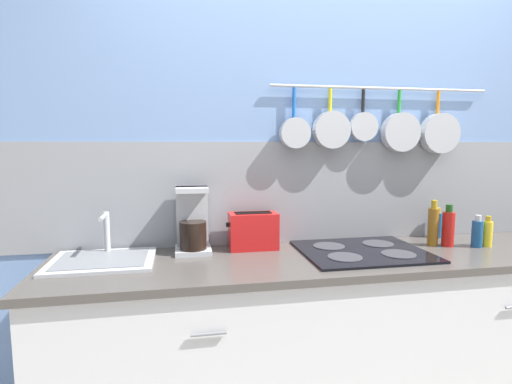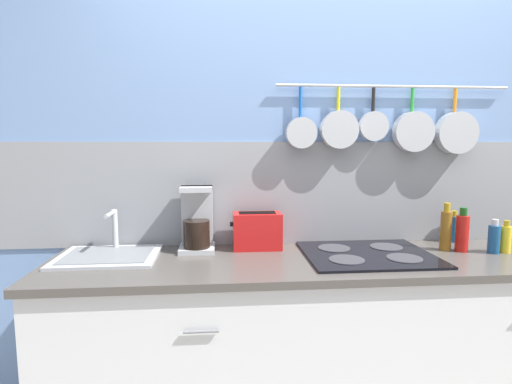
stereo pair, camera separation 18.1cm
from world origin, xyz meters
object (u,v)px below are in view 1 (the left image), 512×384
object	(u,v)px
bottle_sesame_oil	(448,228)
toaster	(253,231)
bottle_vinegar	(437,224)
coffee_maker	(193,225)
bottle_olive_oil	(433,226)
bottle_dish_soap	(477,233)
bottle_hot_sauce	(487,233)

from	to	relation	value
bottle_sesame_oil	toaster	bearing A→B (deg)	172.22
bottle_sesame_oil	bottle_vinegar	bearing A→B (deg)	69.67
coffee_maker	bottle_vinegar	bearing A→B (deg)	1.81
bottle_olive_oil	bottle_vinegar	bearing A→B (deg)	49.36
bottle_sesame_oil	bottle_dish_soap	distance (m)	0.15
bottle_olive_oil	bottle_vinegar	xyz separation A→B (m)	(0.14, 0.16, -0.03)
bottle_olive_oil	bottle_hot_sauce	size ratio (longest dim) A/B	1.50
bottle_vinegar	bottle_sesame_oil	bearing A→B (deg)	-110.33
bottle_olive_oil	bottle_hot_sauce	world-z (taller)	bottle_olive_oil
bottle_vinegar	bottle_dish_soap	distance (m)	0.25
toaster	bottle_dish_soap	distance (m)	1.17
coffee_maker	bottle_olive_oil	world-z (taller)	coffee_maker
coffee_maker	bottle_hot_sauce	bearing A→B (deg)	-7.09
bottle_hot_sauce	bottle_vinegar	bearing A→B (deg)	119.20
bottle_hot_sauce	bottle_olive_oil	bearing A→B (deg)	165.75
coffee_maker	bottle_vinegar	size ratio (longest dim) A/B	1.88
toaster	bottle_vinegar	xyz separation A→B (m)	(1.09, 0.05, -0.02)
bottle_sesame_oil	bottle_hot_sauce	size ratio (longest dim) A/B	1.37
bottle_olive_oil	bottle_vinegar	size ratio (longest dim) A/B	1.41
bottle_sesame_oil	bottle_hot_sauce	distance (m)	0.21
bottle_sesame_oil	coffee_maker	bearing A→B (deg)	173.68
bottle_vinegar	bottle_dish_soap	bearing A→B (deg)	-74.21
bottle_vinegar	bottle_hot_sauce	size ratio (longest dim) A/B	1.07
bottle_hot_sauce	bottle_dish_soap	bearing A→B (deg)	-177.91
bottle_olive_oil	bottle_dish_soap	world-z (taller)	bottle_olive_oil
coffee_maker	bottle_dish_soap	distance (m)	1.48
toaster	bottle_hot_sauce	size ratio (longest dim) A/B	1.62
toaster	bottle_vinegar	distance (m)	1.09
bottle_dish_soap	bottle_vinegar	bearing A→B (deg)	105.79
bottle_vinegar	bottle_hot_sauce	world-z (taller)	bottle_vinegar
coffee_maker	bottle_dish_soap	size ratio (longest dim) A/B	1.92
bottle_sesame_oil	bottle_vinegar	distance (m)	0.20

